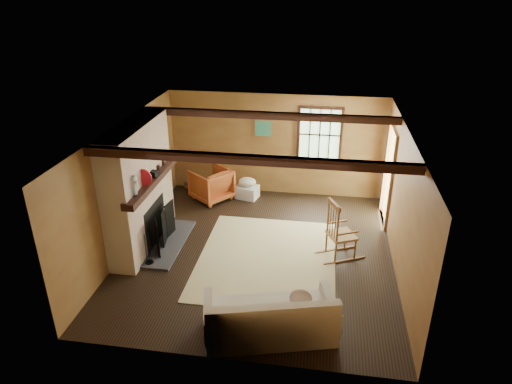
% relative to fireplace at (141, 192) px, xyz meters
% --- Properties ---
extents(ground, '(5.50, 5.50, 0.00)m').
position_rel_fireplace_xyz_m(ground, '(2.23, 0.00, -1.10)').
color(ground, black).
rests_on(ground, ground).
extents(room_envelope, '(5.02, 5.52, 2.44)m').
position_rel_fireplace_xyz_m(room_envelope, '(2.45, 0.26, 0.53)').
color(room_envelope, olive).
rests_on(room_envelope, ground).
extents(fireplace, '(1.02, 2.30, 2.40)m').
position_rel_fireplace_xyz_m(fireplace, '(0.00, 0.00, 0.00)').
color(fireplace, '#A55B3F').
rests_on(fireplace, ground).
extents(rug, '(2.50, 3.00, 0.01)m').
position_rel_fireplace_xyz_m(rug, '(2.43, -0.20, -1.10)').
color(rug, tan).
rests_on(rug, ground).
extents(rocking_chair, '(0.94, 0.75, 1.15)m').
position_rel_fireplace_xyz_m(rocking_chair, '(3.72, 0.08, -0.62)').
color(rocking_chair, tan).
rests_on(rocking_chair, ground).
extents(sofa, '(2.03, 1.29, 0.76)m').
position_rel_fireplace_xyz_m(sofa, '(2.74, -2.19, -0.83)').
color(sofa, beige).
rests_on(sofa, ground).
extents(firewood_pile, '(0.61, 0.11, 0.22)m').
position_rel_fireplace_xyz_m(firewood_pile, '(0.31, 2.58, -0.99)').
color(firewood_pile, brown).
rests_on(firewood_pile, ground).
extents(laundry_basket, '(0.58, 0.49, 0.30)m').
position_rel_fireplace_xyz_m(laundry_basket, '(1.62, 2.32, -0.95)').
color(laundry_basket, white).
rests_on(laundry_basket, ground).
extents(basket_pillow, '(0.48, 0.41, 0.21)m').
position_rel_fireplace_xyz_m(basket_pillow, '(1.62, 2.32, -0.70)').
color(basket_pillow, beige).
rests_on(basket_pillow, laundry_basket).
extents(armchair, '(1.14, 1.14, 0.75)m').
position_rel_fireplace_xyz_m(armchair, '(0.80, 2.12, -0.73)').
color(armchair, '#BF6026').
rests_on(armchair, ground).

